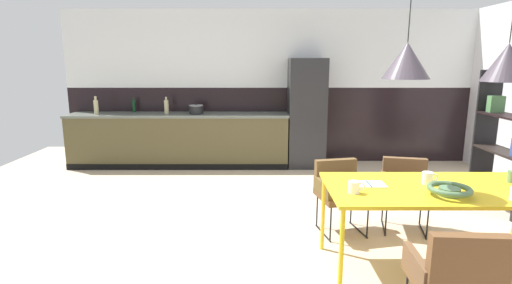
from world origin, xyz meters
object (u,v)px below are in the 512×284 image
(mug_tall_blue, at_px, (356,187))
(bottle_wine_green, at_px, (135,106))
(pendant_lamp_over_table_near, at_px, (408,61))
(fruit_bowl, at_px, (451,190))
(cooking_pot, at_px, (197,109))
(pendant_lamp_over_table_far, at_px, (509,62))
(refrigerator_column, at_px, (308,113))
(armchair_by_stool, at_px, (459,274))
(open_shelf_unit, at_px, (509,139))
(bottle_oil_tall, at_px, (97,107))
(mug_glass_clear, at_px, (429,178))
(armchair_corner_seat, at_px, (341,186))
(open_book, at_px, (370,184))
(dining_table, at_px, (444,192))
(bottle_vinegar_dark, at_px, (168,107))
(armchair_head_of_table, at_px, (407,183))

(mug_tall_blue, xyz_separation_m, bottle_wine_green, (-2.89, 3.84, 0.21))
(pendant_lamp_over_table_near, bearing_deg, fruit_bowl, -33.64)
(fruit_bowl, xyz_separation_m, pendant_lamp_over_table_near, (-0.33, 0.22, 0.98))
(cooking_pot, distance_m, pendant_lamp_over_table_far, 4.63)
(refrigerator_column, xyz_separation_m, armchair_by_stool, (0.38, -4.42, -0.41))
(mug_tall_blue, relative_size, open_shelf_unit, 0.08)
(bottle_oil_tall, distance_m, bottle_wine_green, 0.61)
(mug_glass_clear, bearing_deg, armchair_corner_seat, 126.31)
(armchair_by_stool, height_order, open_book, armchair_by_stool)
(bottle_wine_green, bearing_deg, cooking_pot, -11.13)
(open_shelf_unit, xyz_separation_m, pendant_lamp_over_table_near, (-1.86, -1.52, 0.92))
(armchair_by_stool, xyz_separation_m, bottle_wine_green, (-3.35, 4.59, 0.51))
(armchair_corner_seat, distance_m, armchair_by_stool, 1.80)
(dining_table, bearing_deg, pendant_lamp_over_table_far, -4.01)
(refrigerator_column, height_order, bottle_wine_green, refrigerator_column)
(refrigerator_column, bearing_deg, fruit_bowl, -80.24)
(pendant_lamp_over_table_near, bearing_deg, dining_table, -0.92)
(armchair_corner_seat, relative_size, fruit_bowl, 2.25)
(dining_table, bearing_deg, cooking_pot, 126.36)
(bottle_vinegar_dark, bearing_deg, refrigerator_column, 0.88)
(mug_glass_clear, bearing_deg, pendant_lamp_over_table_near, -164.67)
(pendant_lamp_over_table_far, bearing_deg, armchair_corner_seat, 139.76)
(refrigerator_column, xyz_separation_m, fruit_bowl, (0.64, -3.72, -0.10))
(bottle_wine_green, xyz_separation_m, pendant_lamp_over_table_near, (3.28, -3.68, 0.77))
(fruit_bowl, height_order, pendant_lamp_over_table_near, pendant_lamp_over_table_near)
(refrigerator_column, height_order, open_book, refrigerator_column)
(fruit_bowl, relative_size, bottle_vinegar_dark, 1.15)
(dining_table, bearing_deg, refrigerator_column, 101.19)
(fruit_bowl, relative_size, mug_tall_blue, 2.49)
(open_book, height_order, mug_glass_clear, mug_glass_clear)
(mug_tall_blue, bearing_deg, pendant_lamp_over_table_far, 6.12)
(armchair_head_of_table, height_order, pendant_lamp_over_table_far, pendant_lamp_over_table_far)
(fruit_bowl, bearing_deg, armchair_head_of_table, 84.92)
(armchair_by_stool, distance_m, mug_tall_blue, 0.94)
(open_shelf_unit, bearing_deg, bottle_wine_green, -112.74)
(armchair_corner_seat, height_order, mug_glass_clear, mug_glass_clear)
(fruit_bowl, xyz_separation_m, open_shelf_unit, (1.53, 1.74, 0.05))
(dining_table, height_order, open_book, open_book)
(armchair_head_of_table, distance_m, open_book, 1.11)
(armchair_corner_seat, bearing_deg, armchair_by_stool, 89.27)
(mug_glass_clear, height_order, pendant_lamp_over_table_near, pendant_lamp_over_table_near)
(bottle_oil_tall, bearing_deg, armchair_head_of_table, -30.25)
(refrigerator_column, bearing_deg, armchair_corner_seat, -89.34)
(armchair_by_stool, bearing_deg, mug_tall_blue, 124.88)
(bottle_oil_tall, xyz_separation_m, bottle_wine_green, (0.54, 0.30, -0.02))
(bottle_oil_tall, distance_m, pendant_lamp_over_table_far, 5.76)
(fruit_bowl, xyz_separation_m, pendant_lamp_over_table_far, (0.44, 0.18, 0.96))
(mug_glass_clear, distance_m, pendant_lamp_over_table_far, 1.08)
(bottle_wine_green, bearing_deg, pendant_lamp_over_table_far, -42.56)
(open_book, bearing_deg, armchair_head_of_table, 52.99)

